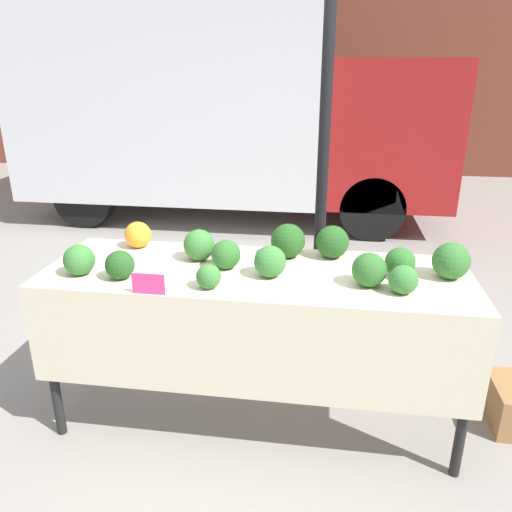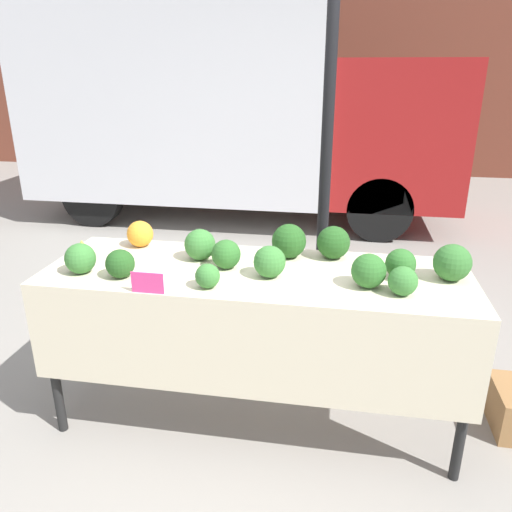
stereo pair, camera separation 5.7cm
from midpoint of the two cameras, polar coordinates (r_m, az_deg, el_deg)
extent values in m
plane|color=gray|center=(3.01, -0.57, -17.62)|extent=(40.00, 40.00, 0.00)
cylinder|color=black|center=(3.07, 7.11, 10.07)|extent=(0.07, 0.07, 2.62)
cube|color=silver|center=(6.70, -9.25, 17.03)|extent=(3.73, 1.86, 2.27)
cube|color=maroon|center=(6.46, 14.35, 13.71)|extent=(1.50, 1.71, 1.63)
cylinder|color=black|center=(5.86, 12.86, 5.37)|extent=(0.74, 0.22, 0.74)
cylinder|color=black|center=(7.31, 12.11, 8.43)|extent=(0.74, 0.22, 0.74)
cylinder|color=black|center=(6.57, -19.26, 6.37)|extent=(0.74, 0.22, 0.74)
cylinder|color=black|center=(7.89, -14.38, 9.13)|extent=(0.74, 0.22, 0.74)
cube|color=beige|center=(2.56, -0.64, -1.99)|extent=(2.17, 0.73, 0.03)
cube|color=beige|center=(2.37, -2.00, -11.18)|extent=(2.17, 0.01, 0.49)
cylinder|color=black|center=(2.85, -22.91, -11.34)|extent=(0.05, 0.05, 0.86)
cylinder|color=black|center=(2.57, 22.32, -15.05)|extent=(0.05, 0.05, 0.86)
cylinder|color=black|center=(3.31, -17.67, -6.03)|extent=(0.05, 0.05, 0.86)
cylinder|color=black|center=(3.07, 19.84, -8.49)|extent=(0.05, 0.05, 0.86)
sphere|color=orange|center=(2.95, -13.88, 2.37)|extent=(0.15, 0.15, 0.15)
cone|color=#93B238|center=(2.86, -19.98, 0.60)|extent=(0.13, 0.13, 0.10)
sphere|color=#23511E|center=(2.53, -15.93, -0.99)|extent=(0.14, 0.14, 0.14)
sphere|color=#387533|center=(2.64, -20.15, -0.43)|extent=(0.15, 0.15, 0.15)
sphere|color=#387533|center=(2.37, 15.83, -2.62)|extent=(0.14, 0.14, 0.14)
sphere|color=#387533|center=(2.35, -6.14, -2.34)|extent=(0.12, 0.12, 0.12)
sphere|color=#2D6628|center=(2.55, 15.52, -0.72)|extent=(0.15, 0.15, 0.15)
sphere|color=#23511E|center=(2.71, 3.08, 1.74)|extent=(0.19, 0.19, 0.19)
sphere|color=#2D6628|center=(2.40, 12.14, -1.55)|extent=(0.16, 0.16, 0.16)
sphere|color=#2D6628|center=(2.56, -4.10, 0.17)|extent=(0.15, 0.15, 0.15)
sphere|color=#387533|center=(2.45, 0.94, -0.64)|extent=(0.16, 0.16, 0.16)
sphere|color=#387533|center=(2.69, -7.13, 1.25)|extent=(0.17, 0.17, 0.17)
sphere|color=#336B2D|center=(2.60, 20.82, -0.53)|extent=(0.18, 0.18, 0.18)
sphere|color=#23511E|center=(2.73, 8.12, 1.61)|extent=(0.18, 0.18, 0.18)
cube|color=#E53D84|center=(2.33, -12.90, -3.14)|extent=(0.16, 0.01, 0.10)
camera|label=1|loc=(0.03, -90.65, -0.25)|focal=35.00mm
camera|label=2|loc=(0.03, 89.35, 0.25)|focal=35.00mm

